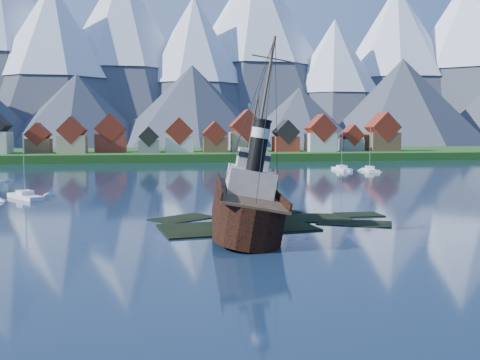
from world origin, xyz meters
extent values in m
plane|color=#162840|center=(0.00, 0.00, 0.00)|extent=(1400.00, 1400.00, 0.00)
cube|color=black|center=(-3.00, -2.00, -0.32)|extent=(19.08, 11.42, 1.00)
cube|color=black|center=(6.00, 4.00, -0.38)|extent=(15.15, 9.76, 1.00)
cube|color=black|center=(2.00, 9.00, -0.28)|extent=(11.45, 9.06, 1.00)
cube|color=black|center=(12.00, -1.00, -0.42)|extent=(10.27, 8.34, 1.00)
cube|color=black|center=(-9.00, 6.00, -0.40)|extent=(9.42, 8.68, 1.00)
cube|color=black|center=(15.00, 5.00, -0.35)|extent=(6.00, 4.00, 1.00)
cube|color=#1E4E16|center=(0.00, 170.00, 0.00)|extent=(600.00, 80.00, 3.20)
cube|color=#3F3D38|center=(0.00, 132.00, 0.00)|extent=(600.00, 2.50, 2.00)
cube|color=brown|center=(-56.00, 153.00, 5.75)|extent=(9.00, 8.00, 5.50)
cube|color=maroon|center=(-56.00, 153.00, 10.12)|extent=(9.16, 8.16, 9.16)
cube|color=tan|center=(-43.00, 150.00, 6.40)|extent=(10.50, 9.00, 6.80)
cube|color=maroon|center=(-43.00, 150.00, 11.69)|extent=(10.69, 9.18, 10.69)
cube|color=maroon|center=(-29.00, 156.00, 6.60)|extent=(12.00, 8.50, 7.20)
cube|color=maroon|center=(-29.00, 156.00, 12.36)|extent=(12.22, 8.67, 12.22)
cube|color=slate|center=(-14.00, 151.00, 5.40)|extent=(8.00, 7.00, 4.80)
cube|color=black|center=(-14.00, 151.00, 9.24)|extent=(8.15, 7.14, 8.15)
cube|color=beige|center=(-2.00, 154.00, 6.20)|extent=(11.00, 9.50, 6.40)
cube|color=maroon|center=(-2.00, 154.00, 11.38)|extent=(11.20, 9.69, 11.20)
cube|color=brown|center=(12.00, 150.00, 5.90)|extent=(9.50, 8.00, 5.80)
cube|color=maroon|center=(12.00, 150.00, 10.51)|extent=(9.67, 8.16, 9.67)
cube|color=tan|center=(26.00, 155.00, 7.00)|extent=(13.50, 10.00, 8.00)
cube|color=maroon|center=(26.00, 155.00, 13.43)|extent=(13.75, 10.20, 13.75)
cube|color=maroon|center=(42.00, 152.00, 6.10)|extent=(10.00, 8.50, 6.20)
cube|color=black|center=(42.00, 152.00, 11.00)|extent=(10.18, 8.67, 10.18)
cube|color=beige|center=(56.00, 149.00, 6.75)|extent=(11.50, 9.00, 7.50)
cube|color=maroon|center=(56.00, 149.00, 12.57)|extent=(11.71, 9.18, 11.71)
cube|color=slate|center=(71.00, 153.00, 5.50)|extent=(9.00, 7.50, 5.00)
cube|color=maroon|center=(71.00, 153.00, 9.62)|extent=(9.16, 7.65, 9.16)
cube|color=brown|center=(84.00, 151.00, 6.90)|extent=(12.50, 10.00, 7.80)
cube|color=maroon|center=(84.00, 151.00, 13.05)|extent=(12.73, 10.20, 12.73)
cone|color=#2D333D|center=(-100.00, 455.00, 73.00)|extent=(180.00, 180.00, 150.00)
cone|color=white|center=(-100.00, 455.00, 103.00)|extent=(111.60, 111.60, 90.00)
cone|color=#2D333D|center=(-40.00, 495.00, 88.00)|extent=(210.00, 210.00, 180.00)
cone|color=white|center=(-40.00, 495.00, 124.00)|extent=(130.20, 130.20, 108.00)
cone|color=#2D333D|center=(30.00, 470.00, 70.50)|extent=(170.00, 170.00, 145.00)
cone|color=white|center=(30.00, 470.00, 99.50)|extent=(105.40, 105.40, 87.00)
cone|color=#2D333D|center=(100.00, 515.00, 98.00)|extent=(240.00, 240.00, 200.00)
cone|color=white|center=(100.00, 515.00, 138.00)|extent=(148.80, 148.80, 120.00)
cone|color=#2D333D|center=(170.00, 460.00, 60.50)|extent=(150.00, 150.00, 125.00)
cone|color=white|center=(170.00, 460.00, 85.50)|extent=(93.00, 93.00, 75.00)
cone|color=#2D333D|center=(250.00, 490.00, 83.00)|extent=(200.00, 200.00, 170.00)
cone|color=white|center=(250.00, 490.00, 117.00)|extent=(124.00, 124.00, 102.00)
cone|color=#2D333D|center=(330.00, 475.00, 93.00)|extent=(230.00, 230.00, 190.00)
cone|color=white|center=(330.00, 475.00, 131.00)|extent=(142.60, 142.60, 114.00)
cone|color=#2D333D|center=(-70.00, 374.00, 27.00)|extent=(120.00, 120.00, 58.00)
cone|color=#2D333D|center=(20.00, 369.00, 31.00)|extent=(136.00, 136.00, 66.00)
cone|color=#2D333D|center=(110.00, 373.00, 23.00)|extent=(110.00, 110.00, 50.00)
cone|color=#2D333D|center=(200.00, 370.00, 35.50)|extent=(150.00, 150.00, 75.00)
cube|color=black|center=(-2.66, -2.35, 2.21)|extent=(6.87, 19.79, 4.12)
cone|color=black|center=(-2.66, 10.49, 2.21)|extent=(6.87, 6.87, 6.87)
cylinder|color=black|center=(-2.66, -12.24, 2.21)|extent=(6.87, 6.87, 4.12)
cube|color=#4C3826|center=(-2.66, -2.35, 4.37)|extent=(6.73, 26.11, 0.25)
cube|color=black|center=(-5.96, -2.35, 4.81)|extent=(0.20, 25.29, 0.88)
cube|color=black|center=(0.64, -2.35, 4.81)|extent=(0.20, 25.29, 0.88)
cube|color=#ADA89E|center=(-2.66, -3.82, 5.84)|extent=(5.10, 8.34, 2.94)
cube|color=#ADA89E|center=(-2.66, -2.84, 8.40)|extent=(3.53, 3.93, 2.16)
cylinder|color=black|center=(-2.66, -7.06, 10.06)|extent=(1.87, 1.87, 5.50)
cylinder|color=silver|center=(-2.66, -7.06, 11.44)|extent=(1.96, 1.96, 1.08)
cylinder|color=#473828|center=(-2.66, 5.50, 10.36)|extent=(0.27, 0.27, 11.78)
cylinder|color=#473828|center=(-2.66, -4.80, 15.86)|extent=(0.31, 0.31, 12.76)
cube|color=white|center=(-34.30, 31.21, 0.10)|extent=(7.50, 9.28, 1.22)
cube|color=white|center=(-34.30, 31.21, 1.07)|extent=(3.29, 3.43, 0.71)
cylinder|color=gray|center=(-34.30, 31.21, 5.99)|extent=(0.14, 0.14, 10.56)
cube|color=white|center=(47.93, 78.99, 0.11)|extent=(4.07, 9.91, 1.36)
cube|color=white|center=(47.93, 78.99, 1.19)|extent=(2.56, 3.03, 0.79)
cylinder|color=gray|center=(47.93, 78.99, 6.69)|extent=(0.16, 0.16, 11.79)
cube|color=white|center=(41.69, 84.52, 0.11)|extent=(2.82, 10.83, 1.30)
cube|color=white|center=(41.69, 84.52, 1.13)|extent=(2.41, 3.05, 0.76)
cylinder|color=gray|center=(41.69, 84.52, 6.37)|extent=(0.15, 0.15, 11.23)
camera|label=1|loc=(-12.91, -63.77, 11.52)|focal=40.00mm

